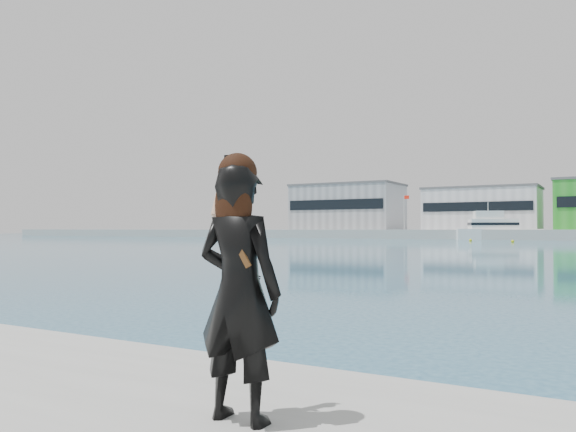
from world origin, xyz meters
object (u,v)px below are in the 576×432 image
Objects in this scene: motor_yacht at (495,229)px; woman at (238,283)px; buoy_far at (470,241)px; buoy_extra at (513,242)px.

woman is at bearing -104.75° from motor_yacht.
buoy_far is 1.00× the size of buoy_extra.
motor_yacht is 33.10× the size of buoy_extra.
buoy_far and buoy_extra have the same top height.
buoy_far is (-1.57, -15.71, -2.11)m from motor_yacht.
motor_yacht is at bearing 105.92° from buoy_extra.
woman reaches higher than buoy_extra.
buoy_extra is (6.15, -21.58, -2.11)m from motor_yacht.
woman is at bearing -83.43° from buoy_extra.
buoy_extra is at bearing -37.23° from buoy_far.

